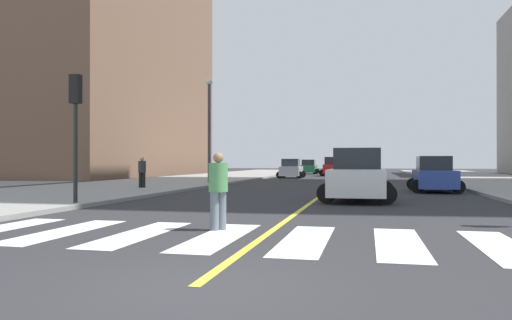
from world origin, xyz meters
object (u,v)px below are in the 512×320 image
Objects in this scene: car_white_nearest at (358,176)px; car_blue_fourth at (434,175)px; car_silver_seventh at (291,169)px; street_lamp at (209,121)px; traffic_light_far_corner at (76,112)px; pedestrian_crossing at (218,187)px; car_yellow_third at (364,171)px; car_green_fifth at (309,167)px; car_black_sixth at (365,169)px; car_red_second at (333,167)px; pedestrian_walking_west at (142,171)px.

car_blue_fourth is at bearing -117.93° from car_white_nearest.
car_silver_seventh is at bearing -75.08° from car_white_nearest.
traffic_light_far_corner is at bearing -88.08° from street_lamp.
car_silver_seventh is 36.12m from pedestrian_crossing.
car_yellow_third is 1.03× the size of car_green_fifth.
car_black_sixth is 18.63m from street_lamp.
car_silver_seventh is (-10.51, 19.62, -0.01)m from car_blue_fourth.
car_white_nearest is 34.37m from car_red_second.
car_black_sixth is at bearing 73.11° from traffic_light_far_corner.
pedestrian_crossing is (3.83, -35.92, 0.12)m from car_silver_seventh.
car_white_nearest is 9.84m from pedestrian_crossing.
car_green_fifth is (-3.65, 8.42, -0.12)m from car_red_second.
car_yellow_third is 17.89m from pedestrian_walking_west.
car_red_second is at bearing -83.84° from car_white_nearest.
car_white_nearest is 1.00× the size of car_red_second.
car_yellow_third is at bearing -142.19° from pedestrian_walking_west.
traffic_light_far_corner is (-2.73, -31.39, 2.42)m from car_silver_seventh.
car_blue_fourth is 14.96m from street_lamp.
traffic_light_far_corner reaches higher than pedestrian_walking_west.
car_green_fifth is at bearing -80.09° from car_white_nearest.
traffic_light_far_corner is at bearing -94.00° from car_green_fifth.
car_blue_fourth is (3.76, 6.90, -0.11)m from car_white_nearest.
car_yellow_third is 2.51× the size of pedestrian_walking_west.
traffic_light_far_corner is at bearing -101.54° from car_red_second.
pedestrian_walking_west is (-2.14, 9.59, -2.20)m from traffic_light_far_corner.
traffic_light_far_corner is at bearing 75.71° from car_black_sixth.
car_blue_fourth is 17.61m from pedestrian_crossing.
street_lamp reaches higher than car_green_fifth.
pedestrian_walking_west is at bearing -97.97° from car_green_fifth.
car_green_fifth reaches higher than pedestrian_crossing.
car_yellow_third reaches higher than pedestrian_walking_west.
street_lamp is at bearing -18.30° from car_blue_fourth.
car_red_second reaches higher than pedestrian_crossing.
pedestrian_crossing is at bearing -86.51° from car_green_fifth.
car_blue_fourth is at bearing 102.97° from car_black_sixth.
street_lamp is at bearing 35.60° from car_yellow_third.
car_white_nearest reaches higher than car_black_sixth.
pedestrian_walking_west is 0.24× the size of street_lamp.
car_red_second is 30.64m from pedestrian_walking_west.
car_yellow_third reaches higher than car_green_fifth.
car_black_sixth reaches higher than car_blue_fourth.
traffic_light_far_corner is at bearing 27.79° from car_white_nearest.
car_red_second is at bearing -67.51° from car_green_fifth.
traffic_light_far_corner reaches higher than car_green_fifth.
car_yellow_third reaches higher than pedestrian_crossing.
car_white_nearest is 7.86m from car_blue_fourth.
pedestrian_crossing is 0.25× the size of street_lamp.
traffic_light_far_corner reaches higher than pedestrian_crossing.
car_white_nearest is at bearing -77.39° from car_silver_seventh.
car_red_second is 0.67× the size of street_lamp.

